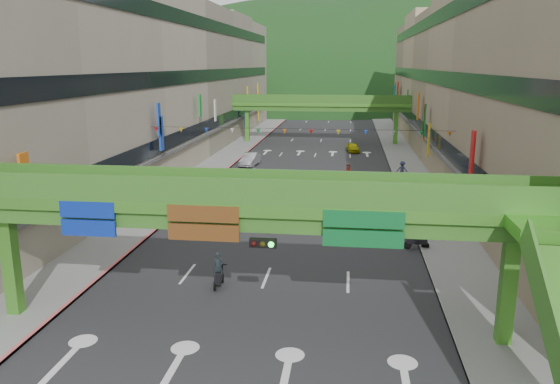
{
  "coord_description": "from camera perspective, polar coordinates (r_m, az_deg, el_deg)",
  "views": [
    {
      "loc": [
        4.35,
        -15.97,
        11.57
      ],
      "look_at": [
        0.0,
        18.0,
        3.5
      ],
      "focal_mm": 35.0,
      "sensor_mm": 36.0,
      "label": 1
    }
  ],
  "objects": [
    {
      "name": "scooter_rider_mid",
      "position": [
        53.51,
        7.15,
        1.86
      ],
      "size": [
        0.92,
        1.6,
        2.11
      ],
      "color": "black",
      "rests_on": "ground"
    },
    {
      "name": "parked_scooter_row",
      "position": [
        40.16,
        13.4,
        -3.08
      ],
      "size": [
        1.6,
        9.35,
        1.08
      ],
      "color": "black",
      "rests_on": "ground"
    },
    {
      "name": "scooter_rider_left",
      "position": [
        49.22,
        -4.22,
        0.81
      ],
      "size": [
        1.0,
        1.6,
        1.99
      ],
      "color": "gray",
      "rests_on": "ground"
    },
    {
      "name": "sidewalk_right",
      "position": [
        67.29,
        12.88,
        3.09
      ],
      "size": [
        4.0,
        140.0,
        0.15
      ],
      "primitive_type": "cube",
      "color": "gray",
      "rests_on": "ground"
    },
    {
      "name": "curb_right",
      "position": [
        67.13,
        11.26,
        3.15
      ],
      "size": [
        0.2,
        140.0,
        0.18
      ],
      "primitive_type": "cube",
      "color": "gray",
      "rests_on": "ground"
    },
    {
      "name": "building_row_left",
      "position": [
        69.99,
        -12.38,
        11.23
      ],
      "size": [
        12.8,
        95.0,
        19.0
      ],
      "color": "#9E937F",
      "rests_on": "ground"
    },
    {
      "name": "car_yellow",
      "position": [
        73.86,
        7.61,
        4.61
      ],
      "size": [
        1.99,
        3.8,
        1.23
      ],
      "primitive_type": "imported",
      "rotation": [
        0.0,
        0.0,
        0.15
      ],
      "color": "#C0B80D",
      "rests_on": "ground"
    },
    {
      "name": "pedestrian_blue",
      "position": [
        57.24,
        12.64,
        2.15
      ],
      "size": [
        0.9,
        0.69,
        1.73
      ],
      "primitive_type": "imported",
      "rotation": [
        0.0,
        0.0,
        2.92
      ],
      "color": "#2B344D",
      "rests_on": "ground"
    },
    {
      "name": "bunting_string",
      "position": [
        46.51,
        1.89,
        6.32
      ],
      "size": [
        26.0,
        0.36,
        0.47
      ],
      "color": "black",
      "rests_on": "ground"
    },
    {
      "name": "scooter_rider_far",
      "position": [
        50.73,
        -2.67,
        1.35
      ],
      "size": [
        1.01,
        1.57,
        2.18
      ],
      "color": "maroon",
      "rests_on": "ground"
    },
    {
      "name": "pedestrian_red",
      "position": [
        46.27,
        16.86,
        -0.65
      ],
      "size": [
        0.95,
        0.78,
        1.8
      ],
      "primitive_type": "imported",
      "rotation": [
        0.0,
        0.0,
        0.12
      ],
      "color": "red",
      "rests_on": "ground"
    },
    {
      "name": "hill_left",
      "position": [
        177.41,
        1.03,
        9.51
      ],
      "size": [
        168.0,
        140.0,
        112.0
      ],
      "primitive_type": "ellipsoid",
      "color": "#1C4419",
      "rests_on": "ground"
    },
    {
      "name": "curb_left",
      "position": [
        68.3,
        -4.17,
        3.54
      ],
      "size": [
        0.2,
        140.0,
        0.18
      ],
      "primitive_type": "cube",
      "color": "#CC5959",
      "rests_on": "ground"
    },
    {
      "name": "pedestrian_dark",
      "position": [
        39.38,
        14.99,
        -3.0
      ],
      "size": [
        1.08,
        0.83,
        1.7
      ],
      "primitive_type": "imported",
      "rotation": [
        0.0,
        0.0,
        -0.48
      ],
      "color": "#21232A",
      "rests_on": "ground"
    },
    {
      "name": "car_silver",
      "position": [
        63.5,
        -3.11,
        3.41
      ],
      "size": [
        1.98,
        4.57,
        1.46
      ],
      "primitive_type": "imported",
      "rotation": [
        0.0,
        0.0,
        -0.1
      ],
      "color": "#B5B6BD",
      "rests_on": "ground"
    },
    {
      "name": "overpass_far",
      "position": [
        81.32,
        4.26,
        8.87
      ],
      "size": [
        28.0,
        2.2,
        7.1
      ],
      "color": "#4C9E2D",
      "rests_on": "ground"
    },
    {
      "name": "hill_right",
      "position": [
        197.39,
        13.48,
        9.54
      ],
      "size": [
        208.0,
        176.0,
        128.0
      ],
      "primitive_type": "ellipsoid",
      "color": "#1C4419",
      "rests_on": "ground"
    },
    {
      "name": "scooter_rider_near",
      "position": [
        29.31,
        -6.45,
        -8.25
      ],
      "size": [
        0.66,
        1.6,
        1.89
      ],
      "color": "black",
      "rests_on": "ground"
    },
    {
      "name": "building_row_right",
      "position": [
        67.59,
        20.11,
        10.68
      ],
      "size": [
        12.8,
        95.0,
        19.0
      ],
      "color": "gray",
      "rests_on": "ground"
    },
    {
      "name": "sidewalk_left",
      "position": [
        68.7,
        -5.73,
        3.56
      ],
      "size": [
        4.0,
        140.0,
        0.15
      ],
      "primitive_type": "cube",
      "color": "gray",
      "rests_on": "ground"
    },
    {
      "name": "road_slab",
      "position": [
        67.11,
        3.48,
        3.31
      ],
      "size": [
        18.0,
        140.0,
        0.02
      ],
      "primitive_type": "cube",
      "color": "#28282B",
      "rests_on": "ground"
    },
    {
      "name": "overpass_near",
      "position": [
        22.54,
        -1.72,
        -3.14
      ],
      "size": [
        28.0,
        12.27,
        7.1
      ],
      "color": "#4C9E2D",
      "rests_on": "ground"
    }
  ]
}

